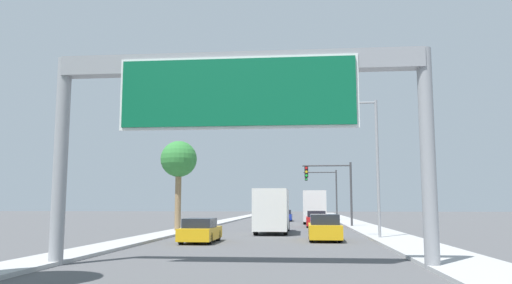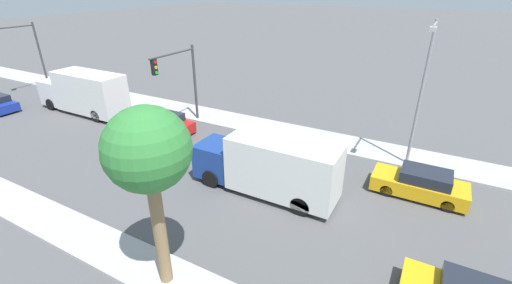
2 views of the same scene
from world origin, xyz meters
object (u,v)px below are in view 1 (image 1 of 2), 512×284
car_mid_center (324,228)px  traffic_light_mid_block (326,187)px  car_mid_left (200,231)px  sign_gantry (238,98)px  car_far_center (316,219)px  street_lamp_right (372,156)px  truck_box_primary (314,207)px  car_near_left (285,216)px  traffic_light_near_intersection (335,183)px  palm_tree_background (179,161)px  truck_box_secondary (272,211)px

car_mid_center → traffic_light_mid_block: size_ratio=0.70×
car_mid_left → sign_gantry: bearing=-72.1°
car_far_center → street_lamp_right: street_lamp_right is taller
sign_gantry → truck_box_primary: 39.78m
car_near_left → truck_box_primary: (3.50, -7.63, 1.13)m
car_mid_center → traffic_light_near_intersection: traffic_light_near_intersection is taller
car_mid_left → traffic_light_near_intersection: traffic_light_near_intersection is taller
sign_gantry → car_mid_left: sign_gantry is taller
car_mid_left → palm_tree_background: bearing=111.0°
sign_gantry → truck_box_primary: (3.50, 39.43, -4.02)m
car_far_center → car_mid_center: car_mid_center is taller
car_mid_center → palm_tree_background: (-10.81, 7.77, 4.75)m
car_near_left → traffic_light_near_intersection: size_ratio=0.77×
sign_gantry → car_mid_center: (3.50, 13.03, -5.10)m
sign_gantry → traffic_light_mid_block: 50.42m
car_near_left → truck_box_primary: 8.47m
car_far_center → traffic_light_near_intersection: traffic_light_near_intersection is taller
truck_box_secondary → traffic_light_mid_block: size_ratio=1.19×
car_mid_center → truck_box_primary: 26.42m
car_far_center → palm_tree_background: size_ratio=0.65×
car_mid_left → truck_box_primary: truck_box_primary is taller
traffic_light_mid_block → street_lamp_right: (1.12, -36.10, 0.60)m
truck_box_primary → street_lamp_right: bearing=-83.2°
traffic_light_mid_block → palm_tree_background: (-12.72, -29.31, 1.00)m
sign_gantry → car_near_left: sign_gantry is taller
sign_gantry → truck_box_secondary: (0.00, 20.11, -4.20)m
truck_box_secondary → traffic_light_near_intersection: (5.28, 10.00, 2.47)m
street_lamp_right → traffic_light_near_intersection: bearing=94.4°
traffic_light_near_intersection → truck_box_primary: bearing=100.8°
car_near_left → street_lamp_right: street_lamp_right is taller
car_far_center → traffic_light_near_intersection: bearing=-16.8°
sign_gantry → palm_tree_background: (-7.31, 20.80, -0.35)m
sign_gantry → car_mid_left: size_ratio=3.16×
car_mid_left → street_lamp_right: bearing=17.5°
car_mid_left → palm_tree_background: size_ratio=0.60×
sign_gantry → traffic_light_near_intersection: (5.28, 30.11, -1.73)m
street_lamp_right → sign_gantry: bearing=-115.0°
truck_box_primary → traffic_light_near_intersection: (1.78, -9.31, 2.29)m
car_mid_center → palm_tree_background: bearing=144.3°
car_far_center → traffic_light_near_intersection: size_ratio=0.75×
sign_gantry → car_near_left: (0.00, 47.05, -5.15)m
car_mid_center → truck_box_primary: size_ratio=0.52×
car_far_center → truck_box_secondary: (-3.50, -10.54, 0.91)m
truck_box_primary → sign_gantry: bearing=-95.1°
truck_box_secondary → truck_box_primary: bearing=79.7°
truck_box_secondary → traffic_light_near_intersection: bearing=62.2°
car_mid_center → street_lamp_right: street_lamp_right is taller
car_mid_left → truck_box_primary: size_ratio=0.47×
car_near_left → truck_box_secondary: truck_box_secondary is taller
truck_box_secondary → street_lamp_right: street_lamp_right is taller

